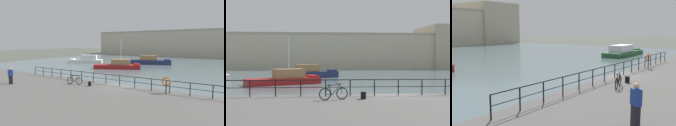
% 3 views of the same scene
% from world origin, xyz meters
% --- Properties ---
extents(ground_plane, '(240.00, 240.00, 0.00)m').
position_xyz_m(ground_plane, '(0.00, 0.00, 0.00)').
color(ground_plane, '#4C5147').
extents(water_basin, '(80.00, 60.00, 0.01)m').
position_xyz_m(water_basin, '(0.00, 30.20, 0.01)').
color(water_basin, slate).
rests_on(water_basin, ground_plane).
extents(quay_promenade, '(56.00, 13.00, 0.79)m').
position_xyz_m(quay_promenade, '(0.00, -6.50, 0.40)').
color(quay_promenade, '#565451').
rests_on(quay_promenade, ground_plane).
extents(harbor_building, '(79.88, 17.56, 12.28)m').
position_xyz_m(harbor_building, '(6.56, 61.88, 4.87)').
color(harbor_building, '#C1B79E').
rests_on(harbor_building, ground_plane).
extents(moored_blue_motorboat, '(9.95, 5.49, 2.10)m').
position_xyz_m(moored_blue_motorboat, '(-6.45, 25.47, 0.76)').
color(moored_blue_motorboat, navy).
rests_on(moored_blue_motorboat, water_basin).
extents(moored_white_yacht, '(8.77, 6.40, 1.96)m').
position_xyz_m(moored_white_yacht, '(-21.46, 20.97, 0.74)').
color(moored_white_yacht, white).
rests_on(moored_white_yacht, water_basin).
extents(moored_red_daysailer, '(9.24, 6.07, 5.85)m').
position_xyz_m(moored_red_daysailer, '(-8.87, 15.32, 0.68)').
color(moored_red_daysailer, maroon).
rests_on(moored_red_daysailer, water_basin).
extents(quay_railing, '(24.05, 0.07, 1.08)m').
position_xyz_m(quay_railing, '(-0.50, -0.75, 1.53)').
color(quay_railing, black).
rests_on(quay_railing, quay_promenade).
extents(parked_bicycle, '(1.73, 0.48, 0.98)m').
position_xyz_m(parked_bicycle, '(-4.08, -2.34, 1.18)').
color(parked_bicycle, black).
rests_on(parked_bicycle, quay_promenade).
extents(mooring_bollard, '(0.32, 0.32, 0.44)m').
position_xyz_m(mooring_bollard, '(-2.27, -2.17, 1.01)').
color(mooring_bollard, black).
rests_on(mooring_bollard, quay_promenade).
extents(life_ring_stand, '(0.75, 0.16, 1.40)m').
position_xyz_m(life_ring_stand, '(4.89, -1.08, 1.77)').
color(life_ring_stand, black).
rests_on(life_ring_stand, quay_promenade).
extents(standing_person, '(0.51, 0.51, 1.69)m').
position_xyz_m(standing_person, '(-9.71, -5.68, 1.65)').
color(standing_person, black).
rests_on(standing_person, quay_promenade).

